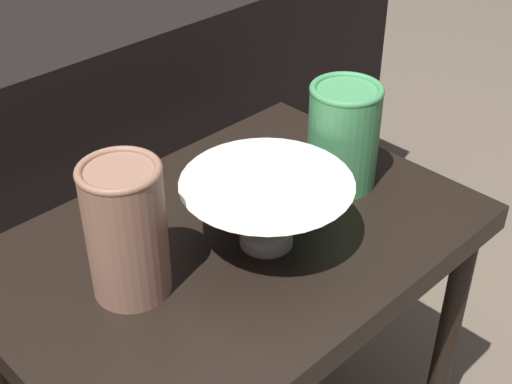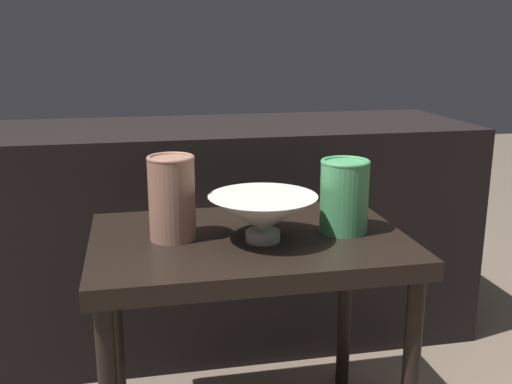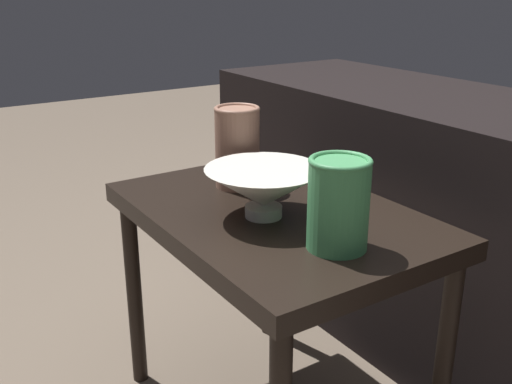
% 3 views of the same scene
% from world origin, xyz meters
% --- Properties ---
extents(table, '(0.67, 0.46, 0.52)m').
position_xyz_m(table, '(0.00, 0.00, 0.45)').
color(table, black).
rests_on(table, ground_plane).
extents(couch_backdrop, '(1.58, 0.50, 0.67)m').
position_xyz_m(couch_backdrop, '(0.00, 0.58, 0.34)').
color(couch_backdrop, black).
rests_on(couch_backdrop, ground_plane).
extents(bowl, '(0.23, 0.23, 0.10)m').
position_xyz_m(bowl, '(0.02, -0.04, 0.58)').
color(bowl, silver).
rests_on(bowl, table).
extents(vase_textured_left, '(0.10, 0.10, 0.18)m').
position_xyz_m(vase_textured_left, '(-0.16, 0.01, 0.61)').
color(vase_textured_left, '#996B56').
rests_on(vase_textured_left, table).
extents(vase_colorful_right, '(0.11, 0.11, 0.16)m').
position_xyz_m(vase_colorful_right, '(0.21, -0.01, 0.60)').
color(vase_colorful_right, '#47995B').
rests_on(vase_colorful_right, table).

